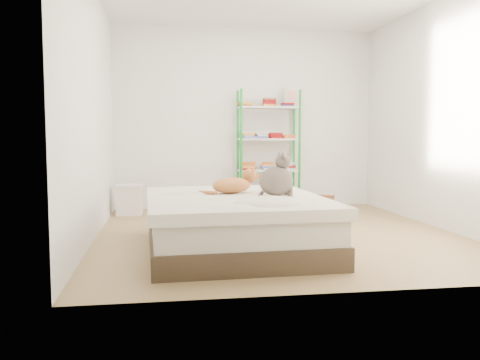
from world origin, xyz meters
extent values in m
cube|color=#9D7B4F|center=(0.00, 0.00, 0.00)|extent=(3.80, 4.20, 0.01)
cube|color=white|center=(0.00, 2.10, 1.30)|extent=(3.80, 0.01, 2.60)
cube|color=white|center=(0.00, -2.10, 1.30)|extent=(3.80, 0.01, 2.60)
cube|color=white|center=(-1.90, 0.00, 1.30)|extent=(0.01, 4.20, 2.60)
cube|color=white|center=(1.90, 0.00, 1.30)|extent=(0.01, 4.20, 2.60)
cube|color=#413123|center=(-0.57, -0.71, 0.10)|extent=(1.60, 1.97, 0.19)
cube|color=beige|center=(-0.57, -0.71, 0.30)|extent=(1.55, 1.91, 0.21)
cube|color=beige|center=(-0.57, -0.71, 0.45)|extent=(1.63, 2.01, 0.10)
cylinder|color=#1D922F|center=(-0.12, 1.72, 0.85)|extent=(0.04, 0.04, 1.70)
cylinder|color=#1D922F|center=(-0.12, 2.04, 0.85)|extent=(0.04, 0.04, 1.70)
cylinder|color=#1D922F|center=(0.72, 1.72, 0.85)|extent=(0.04, 0.04, 1.70)
cylinder|color=#1D922F|center=(0.72, 2.04, 0.85)|extent=(0.04, 0.04, 1.70)
cube|color=silver|center=(0.30, 1.88, 0.10)|extent=(0.86, 0.34, 0.02)
cube|color=silver|center=(0.30, 1.88, 0.55)|extent=(0.86, 0.34, 0.02)
cube|color=silver|center=(0.30, 1.88, 1.00)|extent=(0.86, 0.34, 0.02)
cube|color=silver|center=(0.30, 1.88, 1.45)|extent=(0.86, 0.34, 0.02)
cube|color=#A11212|center=(0.30, 1.88, 0.16)|extent=(0.20, 0.16, 0.09)
cube|color=#A11212|center=(0.00, 1.88, 0.61)|extent=(0.20, 0.16, 0.09)
cube|color=#A11212|center=(0.30, 1.88, 0.61)|extent=(0.20, 0.16, 0.09)
cube|color=#A11212|center=(0.60, 1.88, 0.61)|extent=(0.20, 0.16, 0.09)
cube|color=#A11212|center=(0.00, 1.88, 1.06)|extent=(0.20, 0.16, 0.09)
cube|color=#A11212|center=(0.20, 1.88, 1.06)|extent=(0.20, 0.16, 0.09)
cube|color=#A11212|center=(0.40, 1.88, 1.06)|extent=(0.20, 0.16, 0.09)
cube|color=#A11212|center=(0.60, 1.88, 1.06)|extent=(0.20, 0.16, 0.09)
cube|color=#A11212|center=(0.00, 1.88, 1.51)|extent=(0.20, 0.16, 0.09)
cube|color=#A11212|center=(0.30, 1.88, 1.51)|extent=(0.20, 0.16, 0.09)
cube|color=#A11212|center=(0.60, 1.88, 1.51)|extent=(0.20, 0.16, 0.09)
cube|color=silver|center=(0.66, 1.93, 1.60)|extent=(0.22, 0.08, 0.28)
cube|color=red|center=(0.66, 1.92, 1.60)|extent=(0.17, 0.05, 0.21)
cube|color=#8C5D42|center=(0.62, 0.67, 0.16)|extent=(0.53, 0.47, 0.32)
cube|color=#593288|center=(0.68, 0.49, 0.15)|extent=(0.26, 0.08, 0.07)
cube|color=#8C5D42|center=(0.62, 0.50, 0.32)|extent=(0.47, 0.26, 0.10)
cube|color=white|center=(-1.65, 1.55, 0.19)|extent=(0.34, 0.30, 0.37)
cube|color=white|center=(-1.65, 1.55, 0.39)|extent=(0.38, 0.34, 0.03)
camera|label=1|loc=(-1.22, -5.28, 1.05)|focal=38.00mm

